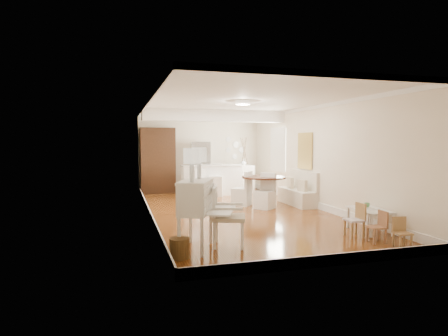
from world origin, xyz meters
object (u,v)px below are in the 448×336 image
bar_stool_right (216,180)px  fridge (210,167)px  kids_chair_a (377,227)px  sideboard (244,178)px  kids_table (369,220)px  dining_table (264,191)px  bar_stool_left (202,184)px  kids_chair_c (403,233)px  pantry_cabinet (158,160)px  gustavian_armchair (229,216)px  secretary_bureau (196,215)px  wicker_basket (179,248)px  kids_chair_b (354,220)px  slip_chair_near (265,191)px  slip_chair_far (242,188)px  breakfast_counter (212,180)px

bar_stool_right → fridge: 1.45m
kids_chair_a → sideboard: bearing=-174.8°
kids_table → kids_chair_a: 0.83m
dining_table → bar_stool_left: size_ratio=1.35×
kids_chair_c → pantry_cabinet: (-3.31, 8.16, 0.89)m
fridge → gustavian_armchair: bearing=-101.0°
secretary_bureau → wicker_basket: secretary_bureau is taller
wicker_basket → dining_table: (3.02, 4.05, 0.26)m
kids_chair_b → dining_table: bearing=-172.4°
slip_chair_near → slip_chair_far: bearing=174.0°
bar_stool_right → fridge: fridge is taller
wicker_basket → bar_stool_right: bar_stool_right is taller
pantry_cabinet → fridge: (1.90, -0.03, -0.25)m
wicker_basket → slip_chair_near: 4.70m
wicker_basket → kids_chair_a: (3.54, -0.06, 0.13)m
kids_chair_b → kids_chair_c: kids_chair_b is taller
wicker_basket → fridge: (2.34, 7.67, 0.74)m
kids_chair_a → breakfast_counter: breakfast_counter is taller
kids_table → fridge: fridge is taller
pantry_cabinet → sideboard: pantry_cabinet is taller
kids_chair_a → slip_chair_far: size_ratio=0.60×
gustavian_armchair → slip_chair_near: (1.97, 3.23, -0.04)m
pantry_cabinet → bar_stool_right: bearing=-38.9°
slip_chair_near → sideboard: (0.59, 3.47, 0.01)m
kids_chair_c → sideboard: bearing=100.1°
kids_chair_a → kids_chair_b: bearing=-161.4°
breakfast_counter → slip_chair_near: bearing=-75.5°
gustavian_armchair → kids_chair_a: bearing=-82.7°
dining_table → kids_chair_b: bearing=-83.6°
dining_table → sideboard: (0.47, 3.11, 0.07)m
slip_chair_far → sideboard: (1.03, 2.81, -0.00)m
kids_table → breakfast_counter: breakfast_counter is taller
bar_stool_right → fridge: bearing=102.3°
gustavian_armchair → kids_table: (3.01, 0.21, -0.29)m
slip_chair_far → bar_stool_left: slip_chair_far is taller
slip_chair_far → wicker_basket: bearing=10.0°
secretary_bureau → bar_stool_left: (1.36, 5.71, -0.13)m
breakfast_counter → fridge: fridge is taller
dining_table → breakfast_counter: bearing=108.9°
gustavian_armchair → wicker_basket: gustavian_armchair is taller
sideboard → bar_stool_left: bearing=-149.0°
gustavian_armchair → secretary_bureau: bearing=113.8°
dining_table → bar_stool_left: bar_stool_left is taller
kids_chair_c → slip_chair_near: bearing=109.7°
kids_chair_c → kids_chair_b: bearing=118.0°
secretary_bureau → sideboard: (3.15, 6.76, -0.10)m
kids_chair_b → pantry_cabinet: (-2.98, 7.27, 0.82)m
bar_stool_right → sideboard: 1.56m
kids_chair_b → slip_chair_far: (-0.96, 3.92, 0.16)m
kids_chair_a → bar_stool_left: (-1.85, 6.18, 0.16)m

